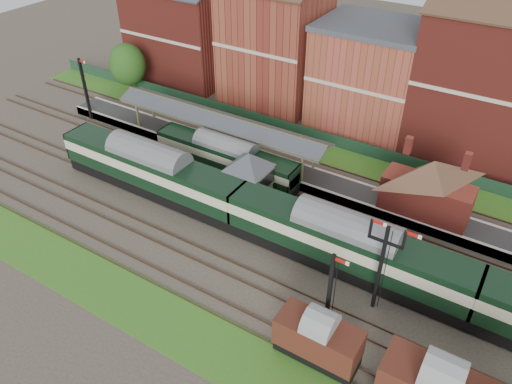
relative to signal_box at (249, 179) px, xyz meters
The scene contains 17 objects.
ground 5.45m from the signal_box, 47.29° to the right, with size 160.00×160.00×0.00m, color #473D33.
grass_back 13.47m from the signal_box, 76.76° to the left, with size 90.00×4.50×0.06m, color #2D6619.
grass_front 15.86m from the signal_box, 78.87° to the right, with size 90.00×5.00×0.06m, color #2D6619.
fence 15.25m from the signal_box, 78.50° to the left, with size 90.00×0.12×1.50m, color #193823.
platform 7.31m from the signal_box, 107.10° to the left, with size 55.00×3.40×1.00m, color #2D2D2D.
signal_box is the anchor object (origin of this frame).
brick_hut 8.25m from the signal_box, ahead, with size 3.20×2.64×2.94m.
station_building 16.37m from the signal_box, 23.43° to the left, with size 8.10×8.10×5.90m.
canopy 10.40m from the signal_box, 140.91° to the left, with size 26.00×3.89×4.08m.
semaphore_bracket 16.16m from the signal_box, 20.92° to the right, with size 3.60×0.25×8.18m.
semaphore_platform_end 27.41m from the signal_box, behind, with size 1.23×0.25×8.00m.
semaphore_siding 16.60m from the signal_box, 38.20° to the right, with size 1.23×0.25×8.00m.
town_backdrop 22.26m from the signal_box, 82.60° to the left, with size 69.00×10.00×16.00m.
dmu_train 11.73m from the signal_box, 16.10° to the right, with size 62.11×3.26×4.77m.
platform_railcar 5.99m from the signal_box, 146.66° to the left, with size 16.38×2.59×3.77m.
goods_van_a 18.15m from the signal_box, 42.55° to the right, with size 5.82×2.52×3.53m.
tree_back 30.47m from the signal_box, 155.06° to the left, with size 4.92×4.92×7.20m.
Camera 1 is at (18.07, -29.44, 29.88)m, focal length 35.00 mm.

